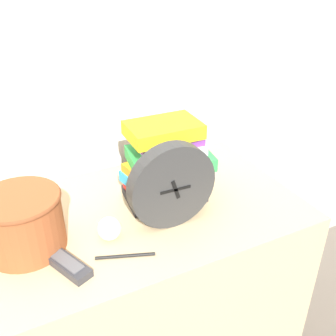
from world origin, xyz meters
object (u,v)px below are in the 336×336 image
(desk_clock, at_px, (172,186))
(pen, at_px, (125,256))
(book_stack, at_px, (165,161))
(tv_remote, at_px, (64,262))
(basket, at_px, (22,221))
(crumpled_paper_ball, at_px, (109,228))

(desk_clock, relative_size, pen, 1.71)
(book_stack, distance_m, tv_remote, 0.41)
(book_stack, xyz_separation_m, tv_remote, (-0.36, -0.17, -0.11))
(book_stack, bearing_deg, pen, -135.51)
(desk_clock, height_order, pen, desk_clock)
(desk_clock, xyz_separation_m, basket, (-0.38, 0.08, -0.04))
(tv_remote, relative_size, pen, 1.19)
(crumpled_paper_ball, bearing_deg, book_stack, 28.78)
(desk_clock, distance_m, basket, 0.39)
(book_stack, relative_size, basket, 1.30)
(pen, bearing_deg, book_stack, 44.49)
(book_stack, relative_size, pen, 1.88)
(pen, bearing_deg, crumpled_paper_ball, 96.39)
(basket, xyz_separation_m, crumpled_paper_ball, (0.20, -0.06, -0.05))
(basket, xyz_separation_m, pen, (0.21, -0.15, -0.08))
(desk_clock, height_order, book_stack, same)
(book_stack, height_order, tv_remote, book_stack)
(desk_clock, xyz_separation_m, tv_remote, (-0.31, -0.03, -0.11))
(basket, bearing_deg, book_stack, 8.27)
(desk_clock, bearing_deg, book_stack, 71.01)
(desk_clock, bearing_deg, pen, -156.54)
(basket, bearing_deg, crumpled_paper_ball, -17.08)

